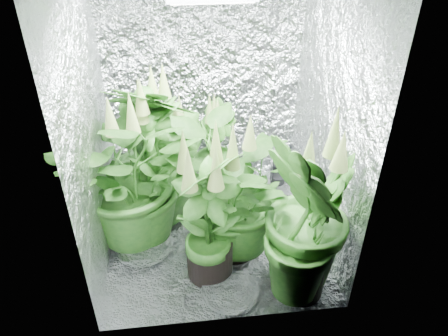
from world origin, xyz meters
name	(u,v)px	position (x,y,z in m)	size (l,w,h in m)	color
ground	(215,234)	(0.00, 0.00, 0.00)	(1.60, 1.60, 0.00)	silver
walls	(213,121)	(0.00, 0.00, 1.00)	(1.62, 1.62, 2.00)	silver
plant_a	(132,174)	(-0.58, 0.06, 0.59)	(1.05, 1.05, 1.23)	black
plant_b	(179,155)	(-0.24, 0.50, 0.44)	(0.61, 0.61, 0.96)	black
plant_c	(214,151)	(0.06, 0.60, 0.40)	(0.50, 0.50, 0.88)	black
plant_d	(154,154)	(-0.42, 0.29, 0.59)	(0.85, 0.85, 1.27)	black
plant_e	(235,195)	(0.13, -0.19, 0.52)	(1.06, 1.06, 1.10)	black
plant_f	(209,218)	(-0.07, -0.40, 0.51)	(0.75, 0.75, 1.12)	black
plant_g	(308,220)	(0.52, -0.62, 0.62)	(0.77, 0.77, 1.32)	black
circulation_fan	(275,170)	(0.62, 0.63, 0.14)	(0.17, 0.28, 0.33)	black
plant_label	(315,260)	(0.59, -0.65, 0.30)	(0.04, 0.01, 0.07)	white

